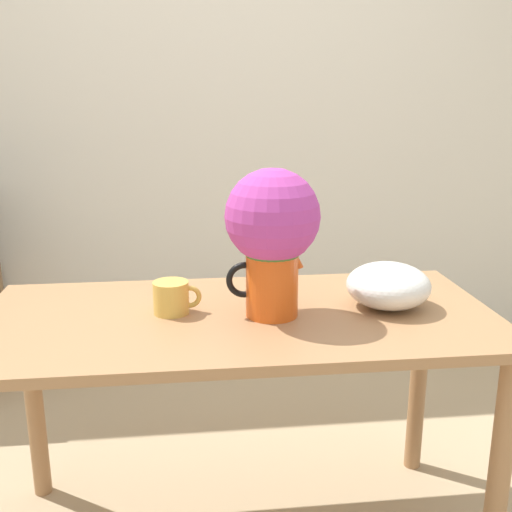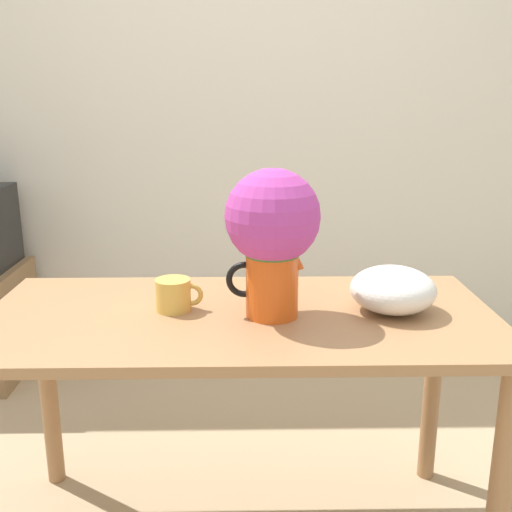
# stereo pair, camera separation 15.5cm
# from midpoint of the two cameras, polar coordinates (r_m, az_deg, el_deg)

# --- Properties ---
(wall_back) EXTENTS (8.00, 0.05, 2.60)m
(wall_back) POSITION_cam_midpoint_polar(r_m,az_deg,el_deg) (3.15, 1.53, 13.94)
(wall_back) COLOR silver
(wall_back) RESTS_ON ground_plane
(table) EXTENTS (1.48, 0.71, 0.76)m
(table) POSITION_cam_midpoint_polar(r_m,az_deg,el_deg) (1.78, 1.03, -8.79)
(table) COLOR #A3754C
(table) RESTS_ON ground_plane
(flower_vase) EXTENTS (0.27, 0.27, 0.42)m
(flower_vase) POSITION_cam_midpoint_polar(r_m,az_deg,el_deg) (1.65, 4.27, 2.40)
(flower_vase) COLOR #E05619
(flower_vase) RESTS_ON table
(coffee_mug) EXTENTS (0.14, 0.10, 0.09)m
(coffee_mug) POSITION_cam_midpoint_polar(r_m,az_deg,el_deg) (1.75, -5.28, -3.74)
(coffee_mug) COLOR gold
(coffee_mug) RESTS_ON table
(white_bowl) EXTENTS (0.25, 0.25, 0.13)m
(white_bowl) POSITION_cam_midpoint_polar(r_m,az_deg,el_deg) (1.79, 15.35, -3.14)
(white_bowl) COLOR white
(white_bowl) RESTS_ON table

